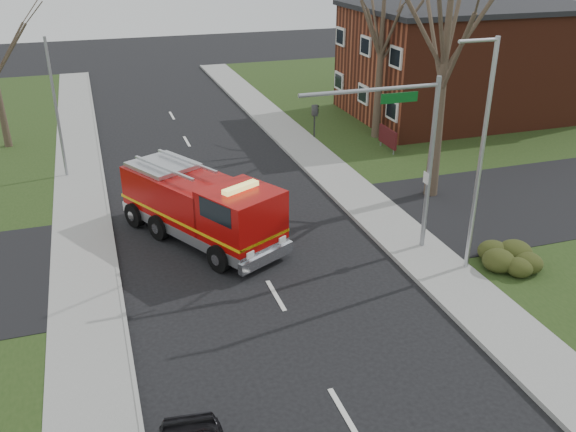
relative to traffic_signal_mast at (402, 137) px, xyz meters
name	(u,v)px	position (x,y,z in m)	size (l,w,h in m)	color
ground	(276,296)	(-5.21, -1.50, -4.71)	(120.00, 120.00, 0.00)	black
sidewalk_right	(435,266)	(0.99, -1.50, -4.63)	(2.40, 80.00, 0.15)	gray
sidewalk_left	(88,327)	(-11.41, -1.50, -4.63)	(2.40, 80.00, 0.15)	gray
brick_building	(469,61)	(13.79, 16.50, -1.05)	(15.40, 10.40, 7.25)	#5F2616
health_center_sign	(388,137)	(5.29, 11.00, -3.83)	(0.12, 2.00, 1.40)	#471014
hedge_corner	(517,255)	(3.79, -2.50, -4.13)	(2.80, 2.00, 0.90)	#2D3513
bare_tree_near	(447,35)	(4.29, 4.50, 2.71)	(6.00, 6.00, 12.00)	#372A21
bare_tree_far	(382,28)	(5.79, 13.50, 1.78)	(5.25, 5.25, 10.50)	#372A21
traffic_signal_mast	(402,137)	(0.00, 0.00, 0.00)	(5.29, 0.18, 6.80)	gray
streetlight_pole	(480,153)	(1.93, -2.00, -0.16)	(1.48, 0.16, 8.40)	#B7BABF
utility_pole_far	(56,110)	(-12.01, 12.50, -1.21)	(0.14, 0.14, 7.00)	gray
fire_engine	(202,208)	(-6.72, 3.51, -3.34)	(5.74, 7.79, 3.01)	#9E0907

